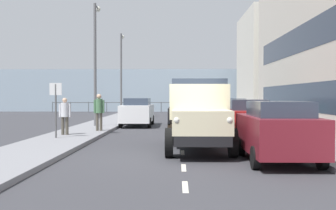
# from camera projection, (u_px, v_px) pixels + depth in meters

# --- Properties ---
(ground_plane) EXTENTS (80.00, 80.00, 0.00)m
(ground_plane) POSITION_uv_depth(u_px,v_px,m) (181.00, 128.00, 24.12)
(ground_plane) COLOR #38383D
(sidewalk_left) EXTENTS (2.54, 44.74, 0.15)m
(sidewalk_left) POSITION_uv_depth(u_px,v_px,m) (266.00, 127.00, 24.00)
(sidewalk_left) COLOR gray
(sidewalk_left) RESTS_ON ground_plane
(sidewalk_right) EXTENTS (2.54, 44.74, 0.15)m
(sidewalk_right) POSITION_uv_depth(u_px,v_px,m) (96.00, 127.00, 24.23)
(sidewalk_right) COLOR gray
(sidewalk_right) RESTS_ON ground_plane
(road_centreline_markings) EXTENTS (0.12, 40.48, 0.01)m
(road_centreline_markings) POSITION_uv_depth(u_px,v_px,m) (181.00, 129.00, 23.21)
(road_centreline_markings) COLOR silver
(road_centreline_markings) RESTS_ON ground_plane
(building_far_block) EXTENTS (6.39, 10.06, 9.69)m
(building_far_block) POSITION_uv_depth(u_px,v_px,m) (278.00, 64.00, 39.87)
(building_far_block) COLOR beige
(building_far_block) RESTS_ON ground_plane
(sea_horizon) EXTENTS (80.00, 0.80, 5.00)m
(sea_horizon) POSITION_uv_depth(u_px,v_px,m) (179.00, 90.00, 49.42)
(sea_horizon) COLOR #8C9EAD
(sea_horizon) RESTS_ON ground_plane
(seawall_railing) EXTENTS (28.08, 0.08, 1.20)m
(seawall_railing) POSITION_uv_depth(u_px,v_px,m) (179.00, 104.00, 45.86)
(seawall_railing) COLOR #4C5156
(seawall_railing) RESTS_ON ground_plane
(truck_vintage_cream) EXTENTS (2.17, 5.64, 2.43)m
(truck_vintage_cream) POSITION_uv_depth(u_px,v_px,m) (199.00, 117.00, 13.98)
(truck_vintage_cream) COLOR black
(truck_vintage_cream) RESTS_ON ground_plane
(car_maroon_kerbside_near) EXTENTS (1.86, 3.98, 1.72)m
(car_maroon_kerbside_near) POSITION_uv_depth(u_px,v_px,m) (278.00, 131.00, 11.80)
(car_maroon_kerbside_near) COLOR maroon
(car_maroon_kerbside_near) RESTS_ON ground_plane
(car_red_kerbside_1) EXTENTS (1.87, 4.33, 1.72)m
(car_red_kerbside_1) POSITION_uv_depth(u_px,v_px,m) (245.00, 119.00, 17.47)
(car_red_kerbside_1) COLOR #B21E1E
(car_red_kerbside_1) RESTS_ON ground_plane
(car_black_kerbside_2) EXTENTS (1.82, 4.05, 1.72)m
(car_black_kerbside_2) POSITION_uv_depth(u_px,v_px,m) (229.00, 114.00, 22.87)
(car_black_kerbside_2) COLOR black
(car_black_kerbside_2) RESTS_ON ground_plane
(car_teal_kerbside_3) EXTENTS (1.86, 4.48, 1.72)m
(car_teal_kerbside_3) POSITION_uv_depth(u_px,v_px,m) (220.00, 110.00, 28.08)
(car_teal_kerbside_3) COLOR #1E6670
(car_teal_kerbside_3) RESTS_ON ground_plane
(car_white_oppositeside_0) EXTENTS (1.86, 4.65, 1.72)m
(car_white_oppositeside_0) POSITION_uv_depth(u_px,v_px,m) (137.00, 112.00, 25.85)
(car_white_oppositeside_0) COLOR white
(car_white_oppositeside_0) RESTS_ON ground_plane
(pedestrian_couple_b) EXTENTS (0.53, 0.34, 1.63)m
(pedestrian_couple_b) POSITION_uv_depth(u_px,v_px,m) (65.00, 113.00, 18.49)
(pedestrian_couple_b) COLOR #4C473D
(pedestrian_couple_b) RESTS_ON sidewalk_right
(pedestrian_near_railing) EXTENTS (0.53, 0.34, 1.81)m
(pedestrian_near_railing) POSITION_uv_depth(u_px,v_px,m) (99.00, 109.00, 20.59)
(pedestrian_near_railing) COLOR #4C473D
(pedestrian_near_railing) RESTS_ON sidewalk_right
(lamp_post_promenade) EXTENTS (0.32, 1.14, 7.00)m
(lamp_post_promenade) POSITION_uv_depth(u_px,v_px,m) (96.00, 54.00, 24.06)
(lamp_post_promenade) COLOR #59595B
(lamp_post_promenade) RESTS_ON sidewalk_right
(lamp_post_far) EXTENTS (0.32, 1.14, 6.87)m
(lamp_post_far) POSITION_uv_depth(u_px,v_px,m) (121.00, 68.00, 34.85)
(lamp_post_far) COLOR #59595B
(lamp_post_far) RESTS_ON sidewalk_right
(street_sign) EXTENTS (0.50, 0.07, 2.25)m
(street_sign) POSITION_uv_depth(u_px,v_px,m) (56.00, 100.00, 17.15)
(street_sign) COLOR #4C4C4C
(street_sign) RESTS_ON sidewalk_right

